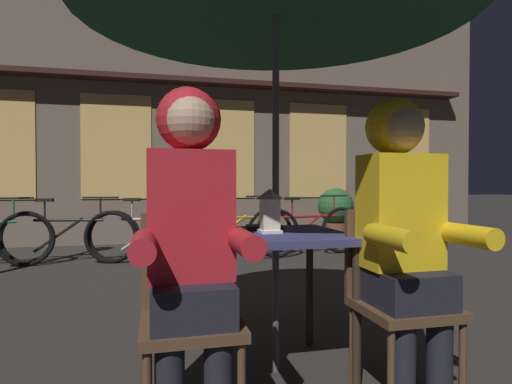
% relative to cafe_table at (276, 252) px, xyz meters
% --- Properties ---
extents(ground_plane, '(60.00, 60.00, 0.00)m').
position_rel_cafe_table_xyz_m(ground_plane, '(0.00, 0.00, -0.64)').
color(ground_plane, '#2D2B28').
extents(cafe_table, '(0.72, 0.72, 0.74)m').
position_rel_cafe_table_xyz_m(cafe_table, '(0.00, 0.00, 0.00)').
color(cafe_table, navy).
rests_on(cafe_table, ground_plane).
extents(lantern, '(0.11, 0.11, 0.23)m').
position_rel_cafe_table_xyz_m(lantern, '(-0.04, -0.02, 0.22)').
color(lantern, white).
rests_on(lantern, cafe_table).
extents(chair_left, '(0.40, 0.40, 0.87)m').
position_rel_cafe_table_xyz_m(chair_left, '(-0.48, -0.37, -0.15)').
color(chair_left, '#513823').
rests_on(chair_left, ground_plane).
extents(chair_right, '(0.40, 0.40, 0.87)m').
position_rel_cafe_table_xyz_m(chair_right, '(0.48, -0.37, -0.15)').
color(chair_right, '#513823').
rests_on(chair_right, ground_plane).
extents(person_left_hooded, '(0.45, 0.56, 1.40)m').
position_rel_cafe_table_xyz_m(person_left_hooded, '(-0.48, -0.43, 0.21)').
color(person_left_hooded, black).
rests_on(person_left_hooded, ground_plane).
extents(person_right_hooded, '(0.45, 0.56, 1.40)m').
position_rel_cafe_table_xyz_m(person_right_hooded, '(0.48, -0.43, 0.21)').
color(person_right_hooded, black).
rests_on(person_right_hooded, ground_plane).
extents(shopfront_building, '(10.00, 0.93, 6.20)m').
position_rel_cafe_table_xyz_m(shopfront_building, '(0.54, 5.40, 2.45)').
color(shopfront_building, '#6B5B4C').
rests_on(shopfront_building, ground_plane).
extents(bicycle_second, '(1.66, 0.33, 0.84)m').
position_rel_cafe_table_xyz_m(bicycle_second, '(-1.66, 3.47, -0.29)').
color(bicycle_second, black).
rests_on(bicycle_second, ground_plane).
extents(bicycle_third, '(1.66, 0.35, 0.84)m').
position_rel_cafe_table_xyz_m(bicycle_third, '(-0.62, 3.35, -0.29)').
color(bicycle_third, black).
rests_on(bicycle_third, ground_plane).
extents(bicycle_fourth, '(1.68, 0.18, 0.84)m').
position_rel_cafe_table_xyz_m(bicycle_fourth, '(0.41, 3.38, -0.29)').
color(bicycle_fourth, black).
rests_on(bicycle_fourth, ground_plane).
extents(bicycle_fifth, '(1.66, 0.34, 0.84)m').
position_rel_cafe_table_xyz_m(bicycle_fifth, '(1.47, 3.33, -0.29)').
color(bicycle_fifth, black).
rests_on(bicycle_fifth, ground_plane).
extents(book, '(0.22, 0.17, 0.02)m').
position_rel_cafe_table_xyz_m(book, '(-0.03, 0.14, 0.11)').
color(book, black).
rests_on(book, cafe_table).
extents(potted_plant, '(0.60, 0.60, 0.92)m').
position_rel_cafe_table_xyz_m(potted_plant, '(2.34, 4.40, -0.09)').
color(potted_plant, brown).
rests_on(potted_plant, ground_plane).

